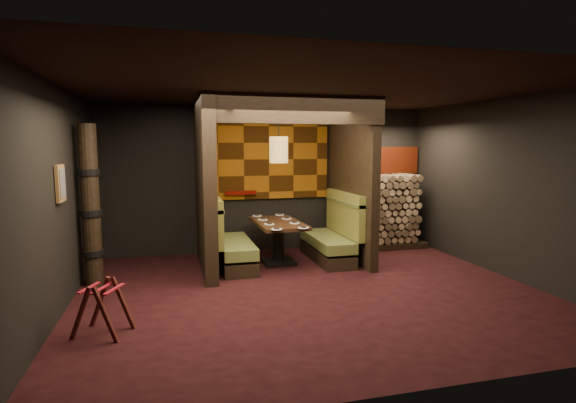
# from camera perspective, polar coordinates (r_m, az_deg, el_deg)

# --- Properties ---
(floor) EXTENTS (6.50, 5.50, 0.02)m
(floor) POSITION_cam_1_polar(r_m,az_deg,el_deg) (6.58, 2.91, -11.44)
(floor) COLOR black
(floor) RESTS_ON ground
(ceiling) EXTENTS (6.50, 5.50, 0.02)m
(ceiling) POSITION_cam_1_polar(r_m,az_deg,el_deg) (6.29, 3.08, 14.19)
(ceiling) COLOR black
(ceiling) RESTS_ON ground
(wall_back) EXTENTS (6.50, 0.02, 2.85)m
(wall_back) POSITION_cam_1_polar(r_m,az_deg,el_deg) (8.94, -2.36, 2.86)
(wall_back) COLOR black
(wall_back) RESTS_ON ground
(wall_front) EXTENTS (6.50, 0.02, 2.85)m
(wall_front) POSITION_cam_1_polar(r_m,az_deg,el_deg) (3.77, 15.81, -3.18)
(wall_front) COLOR black
(wall_front) RESTS_ON ground
(wall_left) EXTENTS (0.02, 5.50, 2.85)m
(wall_left) POSITION_cam_1_polar(r_m,az_deg,el_deg) (6.14, -27.40, 0.17)
(wall_left) COLOR black
(wall_left) RESTS_ON ground
(wall_right) EXTENTS (0.02, 5.50, 2.85)m
(wall_right) POSITION_cam_1_polar(r_m,az_deg,el_deg) (7.90, 26.17, 1.59)
(wall_right) COLOR black
(wall_right) RESTS_ON ground
(partition_left) EXTENTS (0.20, 2.20, 2.85)m
(partition_left) POSITION_cam_1_polar(r_m,az_deg,el_deg) (7.65, -10.51, 2.04)
(partition_left) COLOR black
(partition_left) RESTS_ON floor
(partition_right) EXTENTS (0.15, 2.10, 2.85)m
(partition_right) POSITION_cam_1_polar(r_m,az_deg,el_deg) (8.32, 8.01, 2.49)
(partition_right) COLOR black
(partition_right) RESTS_ON floor
(header_beam) EXTENTS (2.85, 0.18, 0.44)m
(header_beam) POSITION_cam_1_polar(r_m,az_deg,el_deg) (6.93, 1.07, 11.63)
(header_beam) COLOR black
(header_beam) RESTS_ON partition_left
(tapa_back_panel) EXTENTS (2.40, 0.06, 1.55)m
(tapa_back_panel) POSITION_cam_1_polar(r_m,az_deg,el_deg) (8.86, -2.47, 5.38)
(tapa_back_panel) COLOR #8B4D0C
(tapa_back_panel) RESTS_ON wall_back
(tapa_side_panel) EXTENTS (0.04, 1.85, 1.45)m
(tapa_side_panel) POSITION_cam_1_polar(r_m,az_deg,el_deg) (7.81, -9.79, 5.28)
(tapa_side_panel) COLOR #8B4D0C
(tapa_side_panel) RESTS_ON partition_left
(lacquer_shelf) EXTENTS (0.60, 0.12, 0.07)m
(lacquer_shelf) POSITION_cam_1_polar(r_m,az_deg,el_deg) (8.74, -6.05, 1.12)
(lacquer_shelf) COLOR #600B05
(lacquer_shelf) RESTS_ON wall_back
(booth_bench_left) EXTENTS (0.68, 1.60, 1.14)m
(booth_bench_left) POSITION_cam_1_polar(r_m,az_deg,el_deg) (7.84, -7.50, -5.36)
(booth_bench_left) COLOR black
(booth_bench_left) RESTS_ON floor
(booth_bench_right) EXTENTS (0.68, 1.60, 1.14)m
(booth_bench_right) POSITION_cam_1_polar(r_m,az_deg,el_deg) (8.28, 5.65, -4.67)
(booth_bench_right) COLOR black
(booth_bench_right) RESTS_ON floor
(dining_table) EXTENTS (0.81, 1.45, 0.75)m
(dining_table) POSITION_cam_1_polar(r_m,az_deg,el_deg) (7.97, -1.24, -4.23)
(dining_table) COLOR black
(dining_table) RESTS_ON floor
(place_settings) EXTENTS (0.67, 1.66, 0.03)m
(place_settings) POSITION_cam_1_polar(r_m,az_deg,el_deg) (7.92, -1.25, -2.49)
(place_settings) COLOR white
(place_settings) RESTS_ON dining_table
(pendant_lamp) EXTENTS (0.32, 0.32, 1.06)m
(pendant_lamp) POSITION_cam_1_polar(r_m,az_deg,el_deg) (7.77, -1.18, 6.59)
(pendant_lamp) COLOR #A67F40
(pendant_lamp) RESTS_ON ceiling
(framed_picture) EXTENTS (0.05, 0.36, 0.46)m
(framed_picture) POSITION_cam_1_polar(r_m,az_deg,el_deg) (6.21, -26.91, 2.07)
(framed_picture) COLOR olive
(framed_picture) RESTS_ON wall_left
(luggage_rack) EXTENTS (0.70, 0.61, 0.64)m
(luggage_rack) POSITION_cam_1_polar(r_m,az_deg,el_deg) (5.49, -22.50, -12.17)
(luggage_rack) COLOR #3F1411
(luggage_rack) RESTS_ON floor
(totem_column) EXTENTS (0.31, 0.31, 2.40)m
(totem_column) POSITION_cam_1_polar(r_m,az_deg,el_deg) (7.20, -23.76, -0.65)
(totem_column) COLOR black
(totem_column) RESTS_ON floor
(firewood_stack) EXTENTS (1.73, 0.70, 1.50)m
(firewood_stack) POSITION_cam_1_polar(r_m,az_deg,el_deg) (9.39, 11.97, -1.23)
(firewood_stack) COLOR black
(firewood_stack) RESTS_ON floor
(mosaic_header) EXTENTS (1.83, 0.10, 0.56)m
(mosaic_header) POSITION_cam_1_polar(r_m,az_deg,el_deg) (9.59, 11.24, 5.14)
(mosaic_header) COLOR maroon
(mosaic_header) RESTS_ON wall_back
(bay_front_post) EXTENTS (0.08, 0.08, 2.85)m
(bay_front_post) POSITION_cam_1_polar(r_m,az_deg,el_deg) (8.59, 7.89, 2.63)
(bay_front_post) COLOR black
(bay_front_post) RESTS_ON floor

